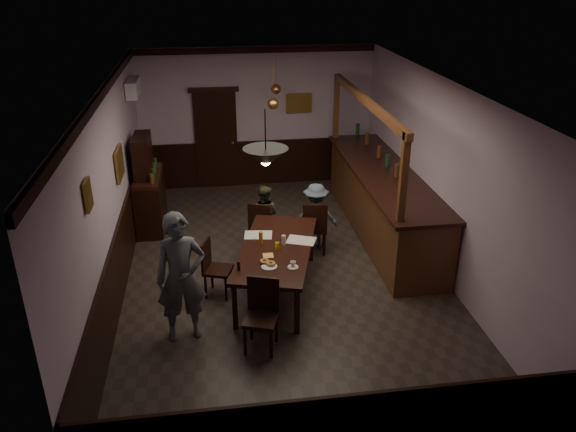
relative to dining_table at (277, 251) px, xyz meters
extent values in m
cube|color=#2D2621|center=(0.16, 0.55, -0.69)|extent=(5.00, 8.00, 0.01)
cube|color=white|center=(0.16, 0.55, 2.31)|extent=(5.00, 8.00, 0.01)
cube|color=#BDA7C2|center=(0.16, 4.55, 0.81)|extent=(5.00, 0.01, 3.00)
cube|color=#BDA7C2|center=(0.16, -3.45, 0.81)|extent=(5.00, 0.01, 3.00)
cube|color=#BDA7C2|center=(-2.34, 0.55, 0.81)|extent=(0.01, 8.00, 3.00)
cube|color=#BDA7C2|center=(2.66, 0.55, 0.81)|extent=(0.01, 8.00, 3.00)
cube|color=black|center=(0.00, 0.00, 0.03)|extent=(1.56, 2.39, 0.06)
cube|color=black|center=(-0.68, -0.87, -0.34)|extent=(0.07, 0.07, 0.69)
cube|color=black|center=(0.13, -1.10, -0.34)|extent=(0.07, 0.07, 0.69)
cube|color=black|center=(-0.13, 1.10, -0.34)|extent=(0.07, 0.07, 0.69)
cube|color=black|center=(0.68, 0.87, -0.34)|extent=(0.07, 0.07, 0.69)
cube|color=black|center=(-0.07, 1.42, -0.27)|extent=(0.51, 0.51, 0.05)
cube|color=black|center=(-0.14, 1.26, -0.02)|extent=(0.37, 0.18, 0.46)
cube|color=black|center=(0.14, 1.51, -0.49)|extent=(0.04, 0.04, 0.40)
cube|color=black|center=(-0.15, 1.63, -0.49)|extent=(0.04, 0.04, 0.40)
cube|color=black|center=(0.02, 1.22, -0.49)|extent=(0.04, 0.04, 0.40)
cube|color=black|center=(-0.27, 1.34, -0.49)|extent=(0.04, 0.04, 0.40)
cube|color=black|center=(0.80, 1.18, -0.24)|extent=(0.48, 0.48, 0.05)
cube|color=black|center=(0.77, 0.99, 0.02)|extent=(0.41, 0.11, 0.49)
cube|color=black|center=(0.99, 1.31, -0.47)|extent=(0.04, 0.04, 0.42)
cube|color=black|center=(0.66, 1.37, -0.47)|extent=(0.04, 0.04, 0.42)
cube|color=black|center=(0.93, 0.98, -0.47)|extent=(0.04, 0.04, 0.42)
cube|color=black|center=(0.60, 1.04, -0.47)|extent=(0.04, 0.04, 0.42)
cube|color=black|center=(-0.38, -1.35, -0.24)|extent=(0.53, 0.53, 0.05)
cube|color=black|center=(-0.32, -1.17, 0.03)|extent=(0.41, 0.17, 0.49)
cube|color=black|center=(-0.59, -1.45, -0.47)|extent=(0.04, 0.04, 0.43)
cube|color=black|center=(-0.27, -1.56, -0.47)|extent=(0.04, 0.04, 0.43)
cube|color=black|center=(-0.48, -1.13, -0.47)|extent=(0.04, 0.04, 0.43)
cube|color=black|center=(-0.17, -1.24, -0.47)|extent=(0.04, 0.04, 0.43)
cube|color=black|center=(-0.87, 0.04, -0.27)|extent=(0.49, 0.49, 0.05)
cube|color=black|center=(-1.04, 0.09, -0.03)|extent=(0.16, 0.37, 0.46)
cube|color=black|center=(-0.78, -0.16, -0.49)|extent=(0.04, 0.04, 0.39)
cube|color=black|center=(-0.68, 0.13, -0.49)|extent=(0.04, 0.04, 0.39)
cube|color=black|center=(-1.07, -0.06, -0.49)|extent=(0.04, 0.04, 0.39)
cube|color=black|center=(-0.97, 0.23, -0.49)|extent=(0.04, 0.04, 0.39)
imported|color=#545960|center=(-1.35, -0.92, 0.21)|extent=(0.71, 0.52, 1.78)
imported|color=#40482B|center=(-0.01, 1.61, -0.14)|extent=(0.66, 0.62, 1.09)
imported|color=slate|center=(0.85, 1.37, -0.10)|extent=(0.81, 0.54, 1.16)
cube|color=silver|center=(-0.23, 0.43, 0.07)|extent=(0.46, 0.35, 0.01)
cube|color=silver|center=(0.40, 0.15, 0.07)|extent=(0.50, 0.43, 0.01)
cube|color=#F2B559|center=(-0.15, -0.24, 0.07)|extent=(0.18, 0.18, 0.00)
cylinder|color=white|center=(0.15, -0.63, 0.07)|extent=(0.15, 0.15, 0.01)
imported|color=white|center=(0.15, -0.62, 0.11)|extent=(0.10, 0.10, 0.07)
cylinder|color=white|center=(-0.17, -0.57, 0.07)|extent=(0.22, 0.22, 0.01)
torus|color=#C68C47|center=(-0.23, -0.46, 0.10)|extent=(0.13, 0.13, 0.04)
torus|color=#C68C47|center=(-0.14, -0.54, 0.10)|extent=(0.13, 0.13, 0.04)
cylinder|color=yellow|center=(0.00, -0.08, 0.12)|extent=(0.07, 0.07, 0.12)
cylinder|color=#BF721E|center=(-0.22, 0.13, 0.16)|extent=(0.06, 0.06, 0.20)
cylinder|color=silver|center=(0.11, 0.06, 0.14)|extent=(0.06, 0.06, 0.15)
cylinder|color=black|center=(-0.59, -0.60, 0.13)|extent=(0.04, 0.04, 0.14)
cube|color=black|center=(-2.04, 2.63, -0.21)|extent=(0.48, 1.33, 0.95)
cube|color=black|center=(-2.04, 2.63, 0.31)|extent=(0.46, 1.28, 0.08)
cube|color=black|center=(-2.09, 2.63, 0.69)|extent=(0.29, 0.86, 0.76)
cube|color=#4A2C13|center=(2.16, 1.74, -0.11)|extent=(0.94, 4.40, 1.15)
cube|color=black|center=(2.14, 1.74, 0.49)|extent=(1.05, 4.50, 0.06)
cube|color=#4A2C13|center=(1.74, 1.74, 1.77)|extent=(0.10, 4.29, 0.12)
cube|color=#4A2C13|center=(1.74, -0.36, 1.15)|extent=(0.10, 0.10, 1.36)
cube|color=#4A2C13|center=(1.74, 3.83, 1.15)|extent=(0.10, 0.10, 1.36)
cube|color=black|center=(-0.74, 4.50, 0.36)|extent=(0.90, 0.06, 2.10)
cube|color=white|center=(-2.22, 3.45, 1.76)|extent=(0.20, 0.85, 0.30)
cube|color=olive|center=(-2.30, -1.05, 1.46)|extent=(0.04, 0.28, 0.36)
cube|color=olive|center=(-2.30, 1.35, 1.01)|extent=(0.04, 0.62, 0.48)
cube|color=olive|center=(1.06, 4.51, 1.11)|extent=(0.55, 0.04, 0.42)
cylinder|color=black|center=(-0.22, -0.77, 2.02)|extent=(0.02, 0.02, 0.59)
cone|color=black|center=(-0.22, -0.77, 1.73)|extent=(0.56, 0.56, 0.22)
sphere|color=#FFD88C|center=(-0.22, -0.77, 1.68)|extent=(0.12, 0.12, 0.12)
cylinder|color=#BF8C3F|center=(0.26, 2.44, 1.96)|extent=(0.02, 0.02, 0.70)
cone|color=#BF8C3F|center=(0.26, 2.44, 1.61)|extent=(0.20, 0.20, 0.22)
sphere|color=#FFD88C|center=(0.26, 2.44, 1.56)|extent=(0.12, 0.12, 0.12)
cylinder|color=#BF8C3F|center=(0.46, 3.64, 1.96)|extent=(0.02, 0.02, 0.70)
cone|color=#BF8C3F|center=(0.46, 3.64, 1.61)|extent=(0.20, 0.20, 0.22)
sphere|color=#FFD88C|center=(0.46, 3.64, 1.56)|extent=(0.12, 0.12, 0.12)
camera|label=1|loc=(-0.88, -7.26, 3.92)|focal=35.00mm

